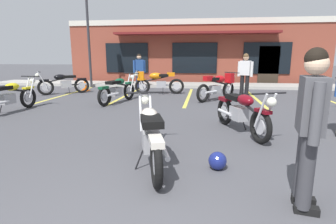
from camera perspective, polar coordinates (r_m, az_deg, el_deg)
ground_plane at (r=5.89m, az=1.65°, el=-3.69°), size 80.00×80.00×0.00m
sidewalk_kerb at (r=14.13m, az=5.35°, el=5.78°), size 22.00×1.80×0.14m
brick_storefront_building at (r=18.31m, az=6.08°, el=12.60°), size 14.81×6.62×3.59m
painted_stall_lines at (r=10.57m, az=4.46°, el=3.33°), size 10.29×4.80×0.01m
motorcycle_foreground_classic at (r=3.93m, az=-3.80°, el=-4.75°), size 0.96×2.05×0.98m
motorcycle_red_sportbike at (r=9.87m, az=10.78°, el=5.61°), size 1.56×1.73×0.98m
motorcycle_black_cruiser at (r=5.70m, az=15.45°, el=0.11°), size 1.10×2.00×0.98m
motorcycle_silver_naked at (r=11.27m, az=-2.44°, el=6.59°), size 2.10×0.73×0.98m
motorcycle_blue_standard at (r=8.79m, az=-30.82°, el=2.92°), size 0.68×2.11×0.98m
motorcycle_orange_scrambler at (r=12.04m, az=-21.51°, el=5.80°), size 1.77×1.51×0.98m
motorcycle_cream_vintage at (r=9.27m, az=-10.70°, el=4.80°), size 0.93×2.06×0.98m
person_in_black_shirt at (r=3.01m, az=28.17°, el=-1.82°), size 0.33×0.61×1.68m
person_by_back_row at (r=10.88m, az=16.22°, el=8.16°), size 0.58×0.39×1.68m
person_near_building at (r=12.97m, az=-6.16°, el=9.12°), size 0.59×0.39×1.68m
helmet_on_pavement at (r=3.91m, az=10.57°, el=-10.23°), size 0.26×0.26×0.26m
traffic_cone at (r=12.85m, az=-17.37°, el=5.52°), size 0.34×0.34×0.53m
parking_lot_lamp_post at (r=14.16m, az=-17.08°, el=18.68°), size 0.24×0.76×5.22m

